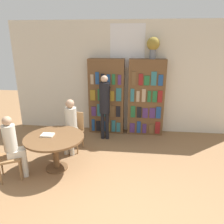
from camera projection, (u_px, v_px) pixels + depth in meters
ground_plane at (113, 223)px, 3.14m from camera, size 16.00×16.00×0.00m
wall_back at (127, 78)px, 5.97m from camera, size 6.40×0.07×3.00m
bookshelf_left at (106, 97)px, 6.00m from camera, size 0.95×0.34×2.04m
bookshelf_right at (146, 98)px, 5.88m from camera, size 0.95×0.34×2.04m
flower_vase at (153, 45)px, 5.44m from camera, size 0.32×0.32×0.54m
reading_table at (55, 142)px, 4.30m from camera, size 1.17×1.17×0.71m
chair_near_camera at (4, 155)px, 4.01m from camera, size 0.54×0.54×0.90m
chair_left_side at (74, 129)px, 5.17m from camera, size 0.45×0.45×0.90m
seated_reader_left at (70, 123)px, 4.93m from camera, size 0.31×0.39×1.26m
seated_reader_right at (13, 144)px, 4.01m from camera, size 0.39×0.35×1.23m
librarian_standing at (105, 102)px, 5.52m from camera, size 0.26×0.53×1.68m
open_book_on_table at (48, 135)px, 4.30m from camera, size 0.24×0.18×0.03m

